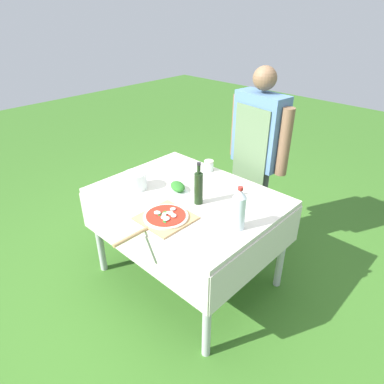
{
  "coord_description": "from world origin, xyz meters",
  "views": [
    {
      "loc": [
        1.44,
        -1.46,
        1.93
      ],
      "look_at": [
        0.05,
        0.0,
        0.79
      ],
      "focal_mm": 32.0,
      "sensor_mm": 36.0,
      "label": 1
    }
  ],
  "objects_px": {
    "oil_bottle": "(199,187)",
    "person_cook": "(258,148)",
    "water_bottle": "(239,209)",
    "herb_container": "(177,187)",
    "mixing_tub": "(136,180)",
    "prep_table": "(187,206)",
    "pizza_on_peel": "(164,218)",
    "sauce_jar": "(209,166)"
  },
  "relations": [
    {
      "from": "oil_bottle",
      "to": "person_cook",
      "type": "bearing_deg",
      "value": 94.55
    },
    {
      "from": "water_bottle",
      "to": "herb_container",
      "type": "distance_m",
      "value": 0.6
    },
    {
      "from": "person_cook",
      "to": "mixing_tub",
      "type": "height_order",
      "value": "person_cook"
    },
    {
      "from": "prep_table",
      "to": "pizza_on_peel",
      "type": "height_order",
      "value": "pizza_on_peel"
    },
    {
      "from": "person_cook",
      "to": "pizza_on_peel",
      "type": "xyz_separation_m",
      "value": [
        0.04,
        -1.05,
        -0.14
      ]
    },
    {
      "from": "oil_bottle",
      "to": "water_bottle",
      "type": "bearing_deg",
      "value": -7.74
    },
    {
      "from": "prep_table",
      "to": "oil_bottle",
      "type": "height_order",
      "value": "oil_bottle"
    },
    {
      "from": "person_cook",
      "to": "herb_container",
      "type": "height_order",
      "value": "person_cook"
    },
    {
      "from": "oil_bottle",
      "to": "water_bottle",
      "type": "distance_m",
      "value": 0.36
    },
    {
      "from": "herb_container",
      "to": "sauce_jar",
      "type": "bearing_deg",
      "value": 97.79
    },
    {
      "from": "prep_table",
      "to": "person_cook",
      "type": "bearing_deg",
      "value": 84.56
    },
    {
      "from": "oil_bottle",
      "to": "sauce_jar",
      "type": "height_order",
      "value": "oil_bottle"
    },
    {
      "from": "oil_bottle",
      "to": "water_bottle",
      "type": "relative_size",
      "value": 1.07
    },
    {
      "from": "oil_bottle",
      "to": "mixing_tub",
      "type": "distance_m",
      "value": 0.49
    },
    {
      "from": "person_cook",
      "to": "mixing_tub",
      "type": "distance_m",
      "value": 1.0
    },
    {
      "from": "pizza_on_peel",
      "to": "mixing_tub",
      "type": "height_order",
      "value": "mixing_tub"
    },
    {
      "from": "herb_container",
      "to": "mixing_tub",
      "type": "height_order",
      "value": "mixing_tub"
    },
    {
      "from": "pizza_on_peel",
      "to": "herb_container",
      "type": "relative_size",
      "value": 2.6
    },
    {
      "from": "mixing_tub",
      "to": "sauce_jar",
      "type": "xyz_separation_m",
      "value": [
        0.19,
        0.57,
        -0.02
      ]
    },
    {
      "from": "mixing_tub",
      "to": "herb_container",
      "type": "bearing_deg",
      "value": 35.96
    },
    {
      "from": "person_cook",
      "to": "pizza_on_peel",
      "type": "relative_size",
      "value": 2.85
    },
    {
      "from": "oil_bottle",
      "to": "sauce_jar",
      "type": "xyz_separation_m",
      "value": [
        -0.28,
        0.42,
        -0.08
      ]
    },
    {
      "from": "oil_bottle",
      "to": "water_bottle",
      "type": "xyz_separation_m",
      "value": [
        0.36,
        -0.05,
        0.01
      ]
    },
    {
      "from": "pizza_on_peel",
      "to": "person_cook",
      "type": "bearing_deg",
      "value": 92.9
    },
    {
      "from": "oil_bottle",
      "to": "mixing_tub",
      "type": "bearing_deg",
      "value": -161.7
    },
    {
      "from": "prep_table",
      "to": "herb_container",
      "type": "relative_size",
      "value": 6.09
    },
    {
      "from": "prep_table",
      "to": "water_bottle",
      "type": "height_order",
      "value": "water_bottle"
    },
    {
      "from": "person_cook",
      "to": "sauce_jar",
      "type": "relative_size",
      "value": 18.04
    },
    {
      "from": "pizza_on_peel",
      "to": "sauce_jar",
      "type": "height_order",
      "value": "sauce_jar"
    },
    {
      "from": "mixing_tub",
      "to": "prep_table",
      "type": "bearing_deg",
      "value": 28.19
    },
    {
      "from": "oil_bottle",
      "to": "mixing_tub",
      "type": "height_order",
      "value": "oil_bottle"
    },
    {
      "from": "water_bottle",
      "to": "oil_bottle",
      "type": "bearing_deg",
      "value": 172.26
    },
    {
      "from": "herb_container",
      "to": "person_cook",
      "type": "bearing_deg",
      "value": 77.42
    },
    {
      "from": "herb_container",
      "to": "sauce_jar",
      "type": "xyz_separation_m",
      "value": [
        -0.05,
        0.4,
        0.01
      ]
    },
    {
      "from": "prep_table",
      "to": "oil_bottle",
      "type": "xyz_separation_m",
      "value": [
        0.13,
        -0.03,
        0.21
      ]
    },
    {
      "from": "oil_bottle",
      "to": "water_bottle",
      "type": "height_order",
      "value": "oil_bottle"
    },
    {
      "from": "pizza_on_peel",
      "to": "mixing_tub",
      "type": "relative_size",
      "value": 3.37
    },
    {
      "from": "pizza_on_peel",
      "to": "oil_bottle",
      "type": "xyz_separation_m",
      "value": [
        0.02,
        0.29,
        0.1
      ]
    },
    {
      "from": "herb_container",
      "to": "mixing_tub",
      "type": "distance_m",
      "value": 0.3
    },
    {
      "from": "water_bottle",
      "to": "mixing_tub",
      "type": "bearing_deg",
      "value": -172.76
    },
    {
      "from": "pizza_on_peel",
      "to": "oil_bottle",
      "type": "bearing_deg",
      "value": 87.48
    },
    {
      "from": "water_bottle",
      "to": "herb_container",
      "type": "relative_size",
      "value": 1.34
    }
  ]
}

